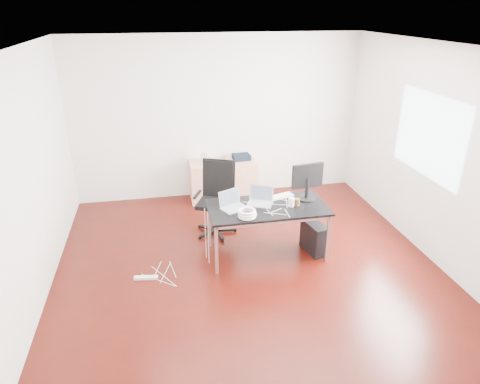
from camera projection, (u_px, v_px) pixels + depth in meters
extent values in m
plane|color=#320A05|center=(248.00, 266.00, 5.71)|extent=(5.00, 5.00, 0.00)
plane|color=silver|center=(250.00, 46.00, 4.58)|extent=(5.00, 5.00, 0.00)
plane|color=silver|center=(218.00, 118.00, 7.39)|extent=(5.00, 0.00, 5.00)
plane|color=silver|center=(327.00, 295.00, 2.91)|extent=(5.00, 0.00, 5.00)
plane|color=silver|center=(27.00, 184.00, 4.70)|extent=(0.00, 5.00, 5.00)
plane|color=silver|center=(435.00, 155.00, 5.59)|extent=(0.00, 5.00, 5.00)
plane|color=white|center=(428.00, 136.00, 5.69)|extent=(0.00, 1.50, 1.50)
cube|color=black|center=(267.00, 207.00, 5.73)|extent=(1.60, 0.80, 0.03)
cube|color=silver|center=(216.00, 250.00, 5.43)|extent=(0.04, 0.04, 0.70)
cube|color=silver|center=(209.00, 224.00, 6.06)|extent=(0.04, 0.04, 0.70)
cube|color=silver|center=(328.00, 238.00, 5.70)|extent=(0.04, 0.04, 0.70)
cube|color=silver|center=(310.00, 215.00, 6.33)|extent=(0.04, 0.04, 0.70)
cylinder|color=black|center=(215.00, 219.00, 6.46)|extent=(0.06, 0.06, 0.47)
cube|color=black|center=(215.00, 203.00, 6.35)|extent=(0.62, 0.61, 0.06)
cube|color=black|center=(218.00, 179.00, 6.43)|extent=(0.46, 0.27, 0.55)
cube|color=tan|center=(205.00, 182.00, 7.52)|extent=(0.50, 0.50, 0.70)
cube|color=tan|center=(241.00, 179.00, 7.64)|extent=(0.50, 0.50, 0.70)
cube|color=black|center=(314.00, 237.00, 5.99)|extent=(0.28, 0.48, 0.44)
cylinder|color=black|center=(219.00, 191.00, 7.67)|extent=(0.29, 0.29, 0.28)
cube|color=white|center=(146.00, 278.00, 5.45)|extent=(0.31, 0.10, 0.04)
cube|color=silver|center=(235.00, 209.00, 5.64)|extent=(0.40, 0.35, 0.01)
cube|color=silver|center=(230.00, 198.00, 5.68)|extent=(0.32, 0.18, 0.22)
cube|color=#475166|center=(230.00, 198.00, 5.67)|extent=(0.28, 0.16, 0.18)
cube|color=silver|center=(260.00, 204.00, 5.76)|extent=(0.40, 0.35, 0.01)
cube|color=silver|center=(262.00, 193.00, 5.82)|extent=(0.32, 0.18, 0.22)
cube|color=#475166|center=(262.00, 193.00, 5.81)|extent=(0.28, 0.16, 0.18)
cylinder|color=black|center=(306.00, 198.00, 5.94)|extent=(0.26, 0.26, 0.02)
cylinder|color=black|center=(307.00, 188.00, 5.88)|extent=(0.05, 0.05, 0.30)
cube|color=black|center=(308.00, 176.00, 5.82)|extent=(0.45, 0.11, 0.34)
cube|color=#475166|center=(307.00, 175.00, 5.85)|extent=(0.39, 0.05, 0.29)
cube|color=white|center=(278.00, 197.00, 5.98)|extent=(0.46, 0.25, 0.02)
cylinder|color=white|center=(291.00, 202.00, 5.71)|extent=(0.10, 0.10, 0.12)
cylinder|color=#53371C|center=(297.00, 202.00, 5.73)|extent=(0.10, 0.10, 0.10)
torus|color=white|center=(247.00, 216.00, 5.43)|extent=(0.24, 0.24, 0.04)
torus|color=white|center=(247.00, 213.00, 5.41)|extent=(0.23, 0.23, 0.04)
torus|color=white|center=(247.00, 211.00, 5.40)|extent=(0.22, 0.22, 0.04)
cube|color=white|center=(254.00, 214.00, 5.50)|extent=(0.07, 0.07, 0.03)
cube|color=#9E9E9E|center=(204.00, 158.00, 7.33)|extent=(0.09, 0.08, 0.18)
cube|color=black|center=(241.00, 157.00, 7.52)|extent=(0.31, 0.26, 0.09)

